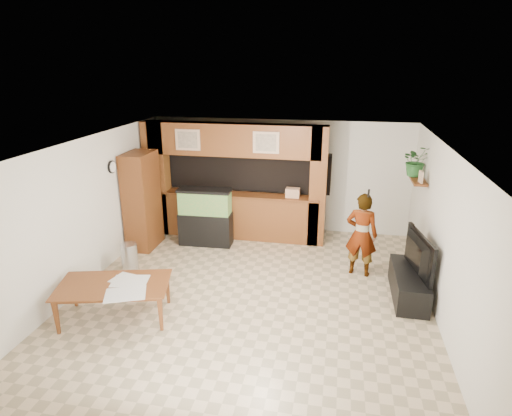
% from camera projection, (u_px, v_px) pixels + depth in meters
% --- Properties ---
extents(floor, '(6.50, 6.50, 0.00)m').
position_uv_depth(floor, '(251.00, 294.00, 7.44)').
color(floor, tan).
rests_on(floor, ground).
extents(ceiling, '(6.50, 6.50, 0.00)m').
position_uv_depth(ceiling, '(251.00, 146.00, 6.59)').
color(ceiling, white).
rests_on(ceiling, wall_back).
extents(wall_back, '(6.00, 0.00, 6.00)m').
position_uv_depth(wall_back, '(279.00, 176.00, 10.03)').
color(wall_back, silver).
rests_on(wall_back, floor).
extents(wall_left, '(0.00, 6.50, 6.50)m').
position_uv_depth(wall_left, '(85.00, 213.00, 7.56)').
color(wall_left, silver).
rests_on(wall_left, floor).
extents(wall_right, '(0.00, 6.50, 6.50)m').
position_uv_depth(wall_right, '(445.00, 239.00, 6.47)').
color(wall_right, silver).
rests_on(wall_right, floor).
extents(partition, '(4.20, 0.99, 2.60)m').
position_uv_depth(partition, '(234.00, 180.00, 9.63)').
color(partition, brown).
rests_on(partition, floor).
extents(wall_clock, '(0.05, 0.25, 0.25)m').
position_uv_depth(wall_clock, '(112.00, 167.00, 8.29)').
color(wall_clock, black).
rests_on(wall_clock, wall_left).
extents(wall_shelf, '(0.25, 0.90, 0.04)m').
position_uv_depth(wall_shelf, '(417.00, 179.00, 8.18)').
color(wall_shelf, brown).
rests_on(wall_shelf, wall_right).
extents(pantry_cabinet, '(0.52, 0.85, 2.07)m').
position_uv_depth(pantry_cabinet, '(142.00, 201.00, 9.07)').
color(pantry_cabinet, brown).
rests_on(pantry_cabinet, floor).
extents(trash_can, '(0.31, 0.31, 0.57)m').
position_uv_depth(trash_can, '(130.00, 258.00, 8.17)').
color(trash_can, '#B2B2B7').
rests_on(trash_can, floor).
extents(aquarium, '(1.14, 0.43, 1.27)m').
position_uv_depth(aquarium, '(206.00, 217.00, 9.31)').
color(aquarium, black).
rests_on(aquarium, floor).
extents(tv_stand, '(0.51, 1.40, 0.47)m').
position_uv_depth(tv_stand, '(408.00, 284.00, 7.30)').
color(tv_stand, black).
rests_on(tv_stand, floor).
extents(television, '(0.37, 1.20, 0.68)m').
position_uv_depth(television, '(412.00, 254.00, 7.11)').
color(television, black).
rests_on(television, tv_stand).
extents(photo_frame, '(0.06, 0.17, 0.22)m').
position_uv_depth(photo_frame, '(421.00, 177.00, 7.85)').
color(photo_frame, tan).
rests_on(photo_frame, wall_shelf).
extents(potted_plant, '(0.67, 0.62, 0.61)m').
position_uv_depth(potted_plant, '(416.00, 161.00, 8.25)').
color(potted_plant, '#245A26').
rests_on(potted_plant, wall_shelf).
extents(person, '(0.65, 0.49, 1.60)m').
position_uv_depth(person, '(361.00, 235.00, 7.91)').
color(person, '#926F50').
rests_on(person, floor).
extents(microphone, '(0.04, 0.10, 0.17)m').
position_uv_depth(microphone, '(369.00, 193.00, 7.48)').
color(microphone, black).
rests_on(microphone, person).
extents(dining_table, '(1.87, 1.33, 0.59)m').
position_uv_depth(dining_table, '(115.00, 302.00, 6.65)').
color(dining_table, brown).
rests_on(dining_table, floor).
extents(newspaper_a, '(0.61, 0.50, 0.01)m').
position_uv_depth(newspaper_a, '(130.00, 281.00, 6.66)').
color(newspaper_a, silver).
rests_on(newspaper_a, dining_table).
extents(newspaper_b, '(0.70, 0.61, 0.01)m').
position_uv_depth(newspaper_b, '(125.00, 294.00, 6.29)').
color(newspaper_b, silver).
rests_on(newspaper_b, dining_table).
extents(newspaper_c, '(0.56, 0.46, 0.01)m').
position_uv_depth(newspaper_c, '(128.00, 280.00, 6.71)').
color(newspaper_c, silver).
rests_on(newspaper_c, dining_table).
extents(counter_box, '(0.30, 0.21, 0.20)m').
position_uv_depth(counter_box, '(293.00, 193.00, 9.27)').
color(counter_box, tan).
rests_on(counter_box, partition).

